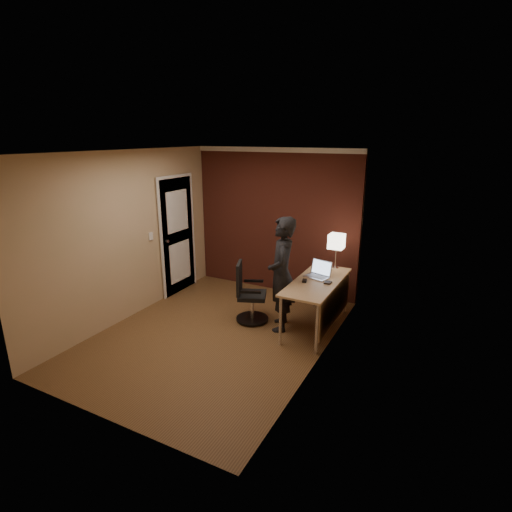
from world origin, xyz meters
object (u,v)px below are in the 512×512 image
Objects in this scene: mouse at (305,281)px; person at (282,274)px; wallet at (328,283)px; office_chair at (248,296)px; desk_lamp at (336,242)px; laptop at (319,272)px; desk at (322,290)px.

person reaches higher than mouse.
office_chair is at bearing -169.63° from wallet.
laptop is (-0.10, -0.49, -0.35)m from desk_lamp.
desk is at bearing 90.40° from person.
desk is 0.86m from desk_lamp.
wallet is 0.65m from person.
desk is 1.09m from office_chair.
desk_lamp is at bearing 78.77° from laptop.
mouse is at bearing -149.47° from desk.
person is at bearing -136.41° from laptop.
desk is 13.64× the size of wallet.
wallet is at bearing 84.90° from person.
office_chair is (-1.05, -0.24, -0.21)m from desk.
office_chair is (-1.03, -0.90, -0.75)m from desk_lamp.
laptop reaches higher than mouse.
desk_lamp is 0.91m from mouse.
laptop is 3.51× the size of wallet.
desk_lamp reaches higher than mouse.
laptop reaches higher than desk.
person is (-0.41, -0.39, 0.03)m from laptop.
desk_lamp reaches higher than wallet.
desk_lamp is 1.38× the size of laptop.
person reaches higher than laptop.
wallet is 1.21m from office_chair.
person is at bearing -157.63° from desk.
mouse is (-0.20, -0.79, -0.40)m from desk_lamp.
desk_lamp is 4.86× the size of wallet.
mouse is 0.91× the size of wallet.
desk is 2.80× the size of desk_lamp.
laptop is 0.43× the size of office_chair.
person reaches higher than desk.
mouse is 0.11× the size of office_chair.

